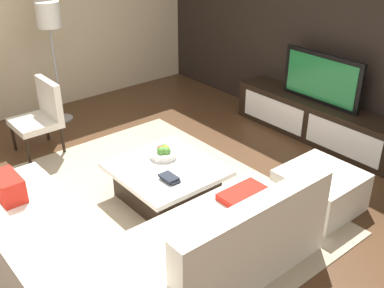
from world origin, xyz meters
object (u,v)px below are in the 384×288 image
(television, at_px, (322,79))
(floor_lamp, at_px, (49,23))
(coffee_table, at_px, (167,182))
(book_stack, at_px, (169,178))
(accent_chair_near, at_px, (42,112))
(media_console, at_px, (316,121))
(ottoman, at_px, (320,190))
(sectional_couch, at_px, (117,248))
(fruit_bowl, at_px, (164,152))

(television, bearing_deg, floor_lamp, -139.60)
(coffee_table, relative_size, book_stack, 5.01)
(television, xyz_separation_m, accent_chair_near, (-1.93, -2.78, -0.32))
(media_console, xyz_separation_m, ottoman, (0.97, -1.22, -0.05))
(media_console, distance_m, floor_lamp, 3.62)
(sectional_couch, bearing_deg, ottoman, 77.29)
(ottoman, height_order, fruit_bowl, fruit_bowl)
(television, bearing_deg, accent_chair_near, -124.70)
(coffee_table, xyz_separation_m, fruit_bowl, (-0.18, 0.10, 0.23))
(accent_chair_near, xyz_separation_m, fruit_bowl, (1.65, 0.58, -0.05))
(accent_chair_near, relative_size, fruit_bowl, 3.11)
(television, bearing_deg, sectional_couch, -80.98)
(sectional_couch, xyz_separation_m, fruit_bowl, (-0.79, 1.05, 0.16))
(television, bearing_deg, book_stack, -87.22)
(television, distance_m, book_stack, 2.46)
(ottoman, bearing_deg, accent_chair_near, -151.79)
(coffee_table, bearing_deg, sectional_couch, -57.15)
(coffee_table, bearing_deg, fruit_bowl, 150.58)
(coffee_table, distance_m, book_stack, 0.32)
(media_console, height_order, sectional_couch, sectional_couch)
(sectional_couch, bearing_deg, television, 99.02)
(sectional_couch, xyz_separation_m, floor_lamp, (-3.14, 1.02, 1.08))
(ottoman, height_order, book_stack, book_stack)
(television, height_order, ottoman, television)
(television, height_order, book_stack, television)
(television, height_order, fruit_bowl, television)
(television, xyz_separation_m, ottoman, (0.97, -1.23, -0.61))
(ottoman, bearing_deg, floor_lamp, -164.32)
(media_console, xyz_separation_m, coffee_table, (-0.10, -2.30, -0.05))
(ottoman, bearing_deg, sectional_couch, -102.71)
(floor_lamp, distance_m, ottoman, 3.91)
(sectional_couch, height_order, floor_lamp, floor_lamp)
(ottoman, xyz_separation_m, fruit_bowl, (-1.25, -0.97, 0.24))
(accent_chair_near, relative_size, floor_lamp, 0.54)
(fruit_bowl, xyz_separation_m, book_stack, (0.39, -0.22, -0.03))
(coffee_table, relative_size, fruit_bowl, 3.61)
(book_stack, bearing_deg, media_console, 92.78)
(sectional_couch, xyz_separation_m, ottoman, (0.46, 2.03, -0.07))
(media_console, bearing_deg, ottoman, -51.53)
(ottoman, bearing_deg, fruit_bowl, -142.11)
(media_console, relative_size, book_stack, 11.54)
(accent_chair_near, relative_size, ottoman, 1.24)
(television, bearing_deg, coffee_table, -92.49)
(coffee_table, bearing_deg, television, 87.51)
(television, relative_size, book_stack, 5.42)
(television, xyz_separation_m, book_stack, (0.12, -2.42, -0.41))
(accent_chair_near, distance_m, fruit_bowl, 1.75)
(accent_chair_near, height_order, fruit_bowl, accent_chair_near)
(sectional_couch, bearing_deg, fruit_bowl, 126.94)
(media_console, distance_m, book_stack, 2.43)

